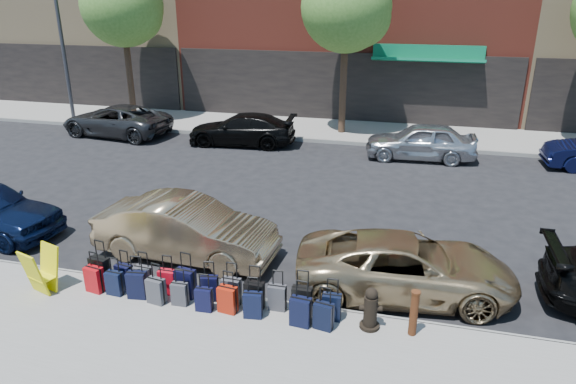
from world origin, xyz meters
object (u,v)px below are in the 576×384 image
(streetlight, at_px, (63,25))
(fire_hydrant, at_px, (371,310))
(tree_center, at_px, (349,9))
(suitcase_front_5, at_px, (210,288))
(display_rack, at_px, (41,271))
(car_far_2, at_px, (421,141))
(tree_left, at_px, (125,8))
(car_far_0, at_px, (116,120))
(bollard, at_px, (414,312))
(car_near_2, at_px, (405,266))
(car_near_1, at_px, (186,229))
(car_far_1, at_px, (242,129))

(streetlight, relative_size, fire_hydrant, 9.41)
(tree_center, xyz_separation_m, suitcase_front_5, (-0.65, -14.27, -4.99))
(streetlight, distance_m, display_rack, 17.39)
(car_far_2, bearing_deg, streetlight, -100.37)
(tree_left, xyz_separation_m, car_far_0, (0.50, -2.58, -4.72))
(bollard, distance_m, car_near_2, 1.68)
(display_rack, xyz_separation_m, car_near_1, (2.16, 2.44, 0.09))
(suitcase_front_5, relative_size, display_rack, 0.86)
(tree_center, relative_size, suitcase_front_5, 8.53)
(tree_left, distance_m, car_near_1, 15.75)
(bollard, height_order, car_far_0, car_far_0)
(tree_left, distance_m, car_far_2, 14.91)
(car_far_1, bearing_deg, bollard, 27.54)
(streetlight, bearing_deg, car_far_1, -11.39)
(tree_left, relative_size, streetlight, 0.91)
(car_near_1, distance_m, car_far_1, 10.02)
(streetlight, distance_m, fire_hydrant, 21.53)
(tree_left, bearing_deg, display_rack, -66.90)
(streetlight, height_order, suitcase_front_5, streetlight)
(suitcase_front_5, height_order, car_near_1, car_near_1)
(car_far_0, height_order, car_far_1, car_far_0)
(bollard, height_order, car_near_1, car_near_1)
(car_far_1, bearing_deg, car_far_2, 83.68)
(bollard, bearing_deg, tree_left, 133.98)
(suitcase_front_5, height_order, display_rack, display_rack)
(car_near_1, relative_size, car_near_2, 0.96)
(car_far_0, bearing_deg, bollard, 55.31)
(car_near_2, distance_m, car_far_0, 16.68)
(tree_left, bearing_deg, bollard, -46.02)
(display_rack, distance_m, car_far_1, 12.26)
(display_rack, relative_size, car_far_1, 0.22)
(car_far_2, bearing_deg, car_near_2, -4.13)
(streetlight, bearing_deg, car_far_0, -28.66)
(car_far_0, xyz_separation_m, car_far_1, (5.99, -0.02, -0.03))
(fire_hydrant, bearing_deg, streetlight, 130.27)
(tree_left, height_order, tree_center, same)
(fire_hydrant, height_order, car_far_2, car_far_2)
(tree_left, relative_size, car_far_1, 1.60)
(fire_hydrant, height_order, car_near_1, car_near_1)
(car_near_2, height_order, car_far_0, car_far_0)
(streetlight, xyz_separation_m, suitcase_front_5, (12.79, -13.57, -4.24))
(tree_left, bearing_deg, suitcase_front_5, -55.39)
(streetlight, relative_size, bollard, 8.75)
(display_rack, xyz_separation_m, car_far_0, (-5.84, 12.28, 0.05))
(tree_center, relative_size, display_rack, 7.36)
(tree_center, height_order, car_near_1, tree_center)
(tree_left, height_order, fire_hydrant, tree_left)
(suitcase_front_5, relative_size, car_far_0, 0.17)
(streetlight, bearing_deg, bollard, -39.15)
(bollard, xyz_separation_m, car_far_1, (-7.43, 11.83, 0.04))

